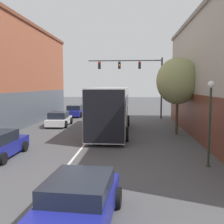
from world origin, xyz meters
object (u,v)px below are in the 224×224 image
(parked_car_left_far, at_px, (59,119))
(street_tree_near, at_px, (178,81))
(hatchback_foreground, at_px, (77,204))
(parked_car_left_near, at_px, (75,111))
(street_lamp, at_px, (210,116))
(bus, at_px, (111,107))
(traffic_signal_gantry, at_px, (137,74))

(parked_car_left_far, xyz_separation_m, street_tree_near, (10.20, -3.38, 3.46))
(hatchback_foreground, bearing_deg, parked_car_left_near, 15.92)
(street_lamp, bearing_deg, bus, 121.51)
(hatchback_foreground, relative_size, traffic_signal_gantry, 0.51)
(parked_car_left_near, height_order, traffic_signal_gantry, traffic_signal_gantry)
(bus, distance_m, traffic_signal_gantry, 9.93)
(parked_car_left_near, bearing_deg, parked_car_left_far, -179.84)
(bus, xyz_separation_m, street_tree_near, (5.12, -0.44, 2.08))
(bus, distance_m, parked_car_left_near, 12.01)
(parked_car_left_near, xyz_separation_m, parked_car_left_far, (0.15, -7.79, -0.03))
(traffic_signal_gantry, bearing_deg, street_lamp, -80.47)
(parked_car_left_near, height_order, street_tree_near, street_tree_near)
(parked_car_left_near, distance_m, parked_car_left_far, 7.79)
(hatchback_foreground, bearing_deg, bus, 4.49)
(parked_car_left_far, distance_m, street_tree_near, 11.29)
(bus, distance_m, street_tree_near, 5.55)
(parked_car_left_near, bearing_deg, bus, -154.97)
(parked_car_left_far, relative_size, street_tree_near, 0.68)
(bus, relative_size, parked_car_left_far, 2.70)
(parked_car_left_far, bearing_deg, parked_car_left_near, -1.09)
(street_tree_near, bearing_deg, hatchback_foreground, -109.66)
(bus, height_order, street_lamp, street_lamp)
(parked_car_left_far, height_order, street_lamp, street_lamp)
(bus, xyz_separation_m, hatchback_foreground, (0.23, -14.13, -1.39))
(street_lamp, bearing_deg, parked_car_left_near, 118.48)
(street_tree_near, bearing_deg, street_lamp, -89.19)
(parked_car_left_near, relative_size, parked_car_left_far, 1.14)
(bus, xyz_separation_m, traffic_signal_gantry, (2.27, 9.16, 3.08))
(traffic_signal_gantry, relative_size, street_lamp, 2.10)
(hatchback_foreground, relative_size, street_tree_near, 0.72)
(traffic_signal_gantry, bearing_deg, hatchback_foreground, -94.99)
(hatchback_foreground, relative_size, parked_car_left_far, 1.06)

